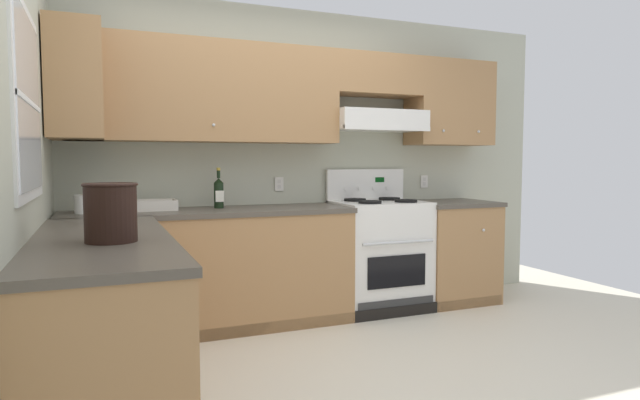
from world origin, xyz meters
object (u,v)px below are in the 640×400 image
(wine_bottle, at_px, (219,192))
(bucket, at_px, (111,211))
(paper_towel_roll, at_px, (83,204))
(stove, at_px, (379,254))
(bowl, at_px, (154,207))

(wine_bottle, relative_size, bucket, 1.18)
(wine_bottle, bearing_deg, paper_towel_roll, -175.08)
(wine_bottle, xyz_separation_m, bucket, (-0.81, -1.56, 0.01))
(stove, bearing_deg, wine_bottle, 175.97)
(bucket, relative_size, paper_towel_roll, 2.03)
(bucket, bearing_deg, paper_towel_roll, 95.78)
(stove, height_order, paper_towel_roll, stove)
(wine_bottle, xyz_separation_m, bowl, (-0.48, -0.00, -0.10))
(bowl, bearing_deg, stove, -2.92)
(paper_towel_roll, bearing_deg, bowl, 9.61)
(wine_bottle, distance_m, bowl, 0.49)
(bowl, bearing_deg, wine_bottle, 0.21)
(wine_bottle, bearing_deg, bucket, -117.45)
(stove, relative_size, paper_towel_roll, 9.13)
(stove, height_order, bowl, stove)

